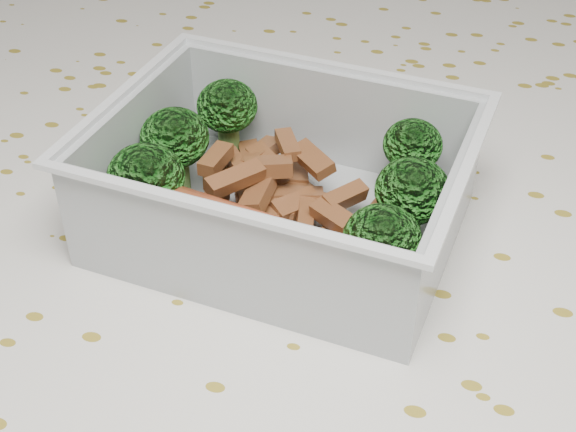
# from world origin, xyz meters

# --- Properties ---
(dining_table) EXTENTS (1.40, 0.90, 0.75)m
(dining_table) POSITION_xyz_m (0.00, 0.00, 0.67)
(dining_table) COLOR brown
(dining_table) RESTS_ON ground
(tablecloth) EXTENTS (1.46, 0.96, 0.19)m
(tablecloth) POSITION_xyz_m (0.00, 0.00, 0.72)
(tablecloth) COLOR silver
(tablecloth) RESTS_ON dining_table
(lunch_container) EXTENTS (0.21, 0.17, 0.07)m
(lunch_container) POSITION_xyz_m (-0.01, 0.02, 0.78)
(lunch_container) COLOR silver
(lunch_container) RESTS_ON tablecloth
(broccoli_florets) EXTENTS (0.17, 0.13, 0.05)m
(broccoli_florets) POSITION_xyz_m (-0.01, 0.02, 0.79)
(broccoli_florets) COLOR #608C3F
(broccoli_florets) RESTS_ON lunch_container
(meat_pile) EXTENTS (0.11, 0.09, 0.03)m
(meat_pile) POSITION_xyz_m (-0.01, 0.03, 0.77)
(meat_pile) COLOR brown
(meat_pile) RESTS_ON lunch_container
(sausage) EXTENTS (0.16, 0.05, 0.03)m
(sausage) POSITION_xyz_m (-0.01, -0.02, 0.78)
(sausage) COLOR #C6522E
(sausage) RESTS_ON lunch_container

